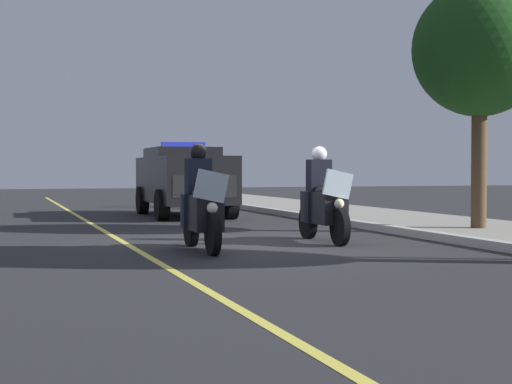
{
  "coord_description": "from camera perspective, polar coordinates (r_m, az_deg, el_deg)",
  "views": [
    {
      "loc": [
        12.95,
        -4.36,
        1.31
      ],
      "look_at": [
        -0.14,
        0.0,
        0.9
      ],
      "focal_mm": 54.66,
      "sensor_mm": 36.0,
      "label": 1
    }
  ],
  "objects": [
    {
      "name": "ground_plane",
      "position": [
        13.73,
        0.19,
        -3.77
      ],
      "size": [
        80.0,
        80.0,
        0.0
      ],
      "primitive_type": "plane",
      "color": "#28282B"
    },
    {
      "name": "police_suv",
      "position": [
        21.52,
        -5.31,
        1.04
      ],
      "size": [
        4.94,
        2.15,
        2.05
      ],
      "color": "black",
      "rests_on": "ground"
    },
    {
      "name": "police_motorcycle_lead_left",
      "position": [
        12.48,
        -4.04,
        -1.11
      ],
      "size": [
        2.14,
        0.57,
        1.72
      ],
      "color": "black",
      "rests_on": "ground"
    },
    {
      "name": "cyclist_background",
      "position": [
        26.58,
        -4.35,
        0.69
      ],
      "size": [
        1.76,
        0.32,
        1.69
      ],
      "color": "black",
      "rests_on": "ground"
    },
    {
      "name": "tree_mid_block",
      "position": [
        16.79,
        16.07,
        9.95
      ],
      "size": [
        2.76,
        2.76,
        5.05
      ],
      "color": "#4C3823",
      "rests_on": "sidewalk_strip"
    },
    {
      "name": "sidewalk_strip",
      "position": [
        16.15,
        17.95,
        -2.86
      ],
      "size": [
        48.0,
        3.6,
        0.1
      ],
      "primitive_type": "cube",
      "color": "gray",
      "rests_on": "ground"
    },
    {
      "name": "police_motorcycle_lead_right",
      "position": [
        13.96,
        4.92,
        -0.81
      ],
      "size": [
        2.14,
        0.57,
        1.72
      ],
      "color": "black",
      "rests_on": "ground"
    },
    {
      "name": "lane_stripe_center",
      "position": [
        13.19,
        -9.07,
        -4.0
      ],
      "size": [
        48.0,
        0.12,
        0.01
      ],
      "primitive_type": "cube",
      "color": "#E0D14C",
      "rests_on": "ground"
    },
    {
      "name": "curb_strip",
      "position": [
        15.1,
        12.13,
        -3.03
      ],
      "size": [
        48.0,
        0.24,
        0.15
      ],
      "primitive_type": "cube",
      "color": "#B7B5AD",
      "rests_on": "ground"
    }
  ]
}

